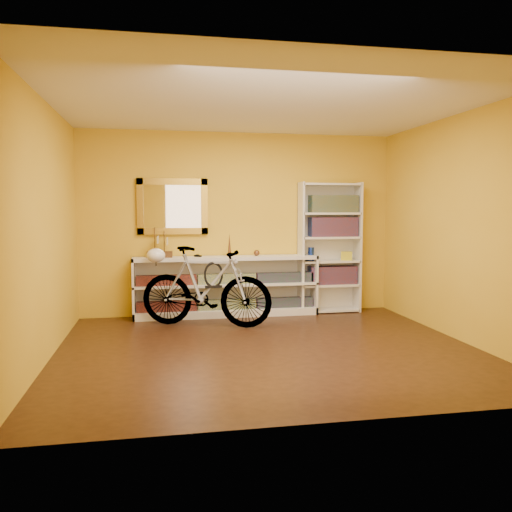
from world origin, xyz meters
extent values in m
cube|color=black|center=(0.00, 0.00, -0.01)|extent=(4.50, 4.00, 0.01)
cube|color=silver|center=(0.00, 0.00, 2.60)|extent=(4.50, 4.00, 0.01)
cube|color=gold|center=(0.00, 2.00, 1.30)|extent=(4.50, 0.01, 2.60)
cube|color=gold|center=(-2.25, 0.00, 1.30)|extent=(0.01, 4.00, 2.60)
cube|color=gold|center=(2.25, 0.00, 1.30)|extent=(0.01, 4.00, 2.60)
cube|color=brown|center=(-0.95, 1.97, 1.55)|extent=(0.98, 0.06, 0.78)
cube|color=silver|center=(0.90, 1.99, 0.25)|extent=(0.09, 0.02, 0.09)
cube|color=black|center=(-0.21, 1.79, 0.17)|extent=(2.50, 0.13, 0.14)
cube|color=navy|center=(-0.21, 1.79, 0.54)|extent=(2.50, 0.13, 0.14)
imported|color=black|center=(-0.61, 1.81, 0.85)|extent=(0.00, 0.00, 0.00)
cone|color=brown|center=(-0.17, 1.81, 1.01)|extent=(0.06, 0.06, 0.32)
sphere|color=brown|center=(0.22, 1.81, 0.89)|extent=(0.09, 0.09, 0.09)
cube|color=maroon|center=(1.36, 1.84, 0.55)|extent=(0.70, 0.22, 0.26)
cube|color=maroon|center=(1.36, 1.84, 1.25)|extent=(0.70, 0.22, 0.28)
cube|color=#184A57|center=(1.36, 1.84, 1.59)|extent=(0.70, 0.22, 0.25)
cylinder|color=#162F9C|center=(1.02, 1.82, 0.86)|extent=(0.09, 0.09, 0.20)
cube|color=maroon|center=(1.11, 1.87, 1.57)|extent=(0.18, 0.18, 0.20)
cube|color=gold|center=(1.56, 1.80, 0.83)|extent=(0.19, 0.16, 0.13)
imported|color=silver|center=(-0.56, 1.21, 0.52)|extent=(1.07, 1.81, 1.04)
ellipsoid|color=white|center=(-1.19, 1.46, 0.91)|extent=(0.24, 0.23, 0.18)
torus|color=black|center=(-0.47, 1.17, 0.67)|extent=(0.25, 0.03, 0.25)
camera|label=1|loc=(-1.14, -5.39, 1.51)|focal=36.30mm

